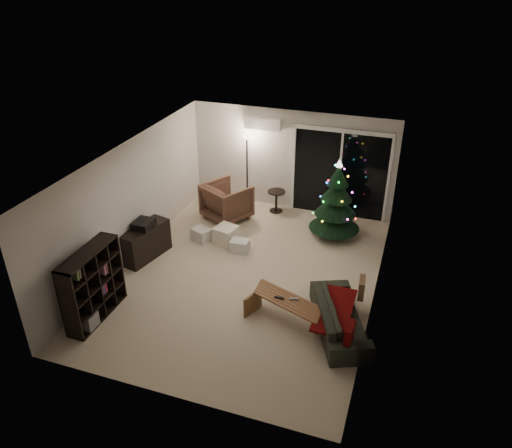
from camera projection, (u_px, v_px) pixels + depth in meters
The scene contains 18 objects.
room at pixel (290, 203), 10.62m from camera, with size 6.50×7.51×2.60m.
bookshelf at pixel (85, 283), 8.65m from camera, with size 0.34×1.34×1.34m, color black, non-canonical shape.
media_cabinet at pixel (146, 242), 10.47m from camera, with size 0.43×1.14×0.71m, color black.
stereo at pixel (143, 224), 10.26m from camera, with size 0.36×0.43×0.15m, color black.
armchair at pixel (227, 202), 11.95m from camera, with size 0.96×0.99×0.90m, color brown.
ottoman at pixel (226, 235), 11.03m from camera, with size 0.45×0.45×0.41m, color beige.
cardboard_box_a at pixel (201, 234), 11.18m from camera, with size 0.40×0.31×0.29m, color white.
cardboard_box_b at pixel (240, 246), 10.76m from camera, with size 0.39×0.29×0.27m, color white.
side_table at pixel (276, 201), 12.36m from camera, with size 0.44×0.44×0.55m, color black.
floor_lamp at pixel (247, 172), 12.25m from camera, with size 0.31×0.31×1.91m, color black.
sofa at pixel (340, 317), 8.48m from camera, with size 1.84×0.72×0.54m, color black.
sofa_throw at pixel (335, 310), 8.45m from camera, with size 0.57×1.32×0.04m, color #3C0305.
cushion_a at pixel (362, 288), 8.84m from camera, with size 0.11×0.35×0.35m, color brown.
cushion_b at pixel (349, 334), 7.76m from camera, with size 0.11×0.35×0.35m, color #3C0305.
coffee_table at pixel (287, 309), 8.73m from camera, with size 1.34×0.47×0.42m, color brown, non-canonical shape.
remote_a at pixel (279, 298), 8.67m from camera, with size 0.17×0.05×0.02m, color black.
remote_b at pixel (294, 299), 8.64m from camera, with size 0.16×0.04×0.02m, color slate.
christmas_tree at pixel (336, 199), 10.98m from camera, with size 1.15×1.15×1.85m, color black.
Camera 1 is at (2.86, -7.76, 5.74)m, focal length 35.00 mm.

